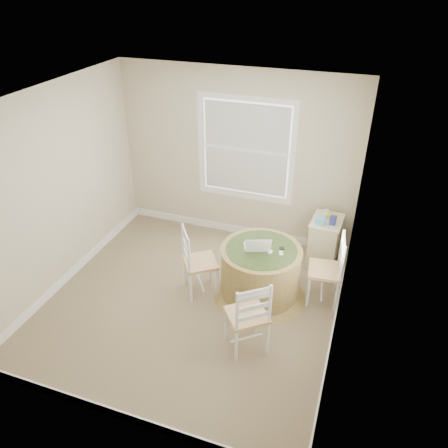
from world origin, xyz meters
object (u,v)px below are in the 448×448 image
(round_table, at_px, (260,271))
(chair_left, at_px, (200,262))
(chair_near, at_px, (247,315))
(chair_right, at_px, (325,270))
(corner_chest, at_px, (324,242))
(laptop, at_px, (257,247))

(round_table, height_order, chair_left, chair_left)
(chair_near, bearing_deg, chair_left, -78.97)
(chair_left, distance_m, chair_near, 1.12)
(round_table, bearing_deg, chair_right, -4.28)
(corner_chest, bearing_deg, chair_right, -78.64)
(laptop, bearing_deg, chair_near, 79.19)
(chair_left, height_order, chair_right, same)
(round_table, relative_size, corner_chest, 1.66)
(laptop, height_order, corner_chest, laptop)
(round_table, height_order, chair_right, chair_right)
(chair_right, bearing_deg, laptop, -83.92)
(chair_left, height_order, chair_near, same)
(chair_near, relative_size, chair_right, 1.00)
(corner_chest, bearing_deg, chair_near, -103.26)
(round_table, height_order, corner_chest, round_table)
(round_table, bearing_deg, chair_left, 175.20)
(corner_chest, bearing_deg, chair_left, -137.07)
(laptop, relative_size, corner_chest, 0.54)
(round_table, bearing_deg, corner_chest, 38.33)
(round_table, bearing_deg, chair_near, -101.89)
(chair_left, distance_m, corner_chest, 1.84)
(chair_left, xyz_separation_m, chair_near, (0.85, -0.74, 0.00))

